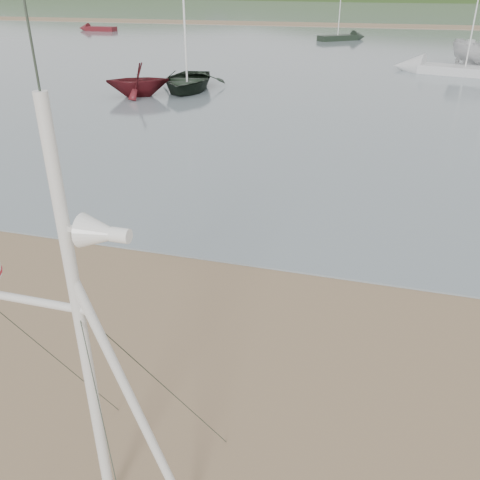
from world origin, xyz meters
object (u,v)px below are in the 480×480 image
(boat_dark, at_px, (185,41))
(sailboat_dark_mid, at_px, (348,37))
(mast_rig, at_px, (87,416))
(sailboat_white_near, at_px, (433,68))
(dinghy_red_far, at_px, (93,28))
(boat_red, at_px, (136,64))

(boat_dark, xyz_separation_m, sailboat_dark_mid, (5.60, 29.05, -2.17))
(mast_rig, bearing_deg, sailboat_white_near, 81.22)
(boat_dark, xyz_separation_m, dinghy_red_far, (-24.32, 32.01, -2.18))
(mast_rig, bearing_deg, dinghy_red_far, 120.50)
(dinghy_red_far, bearing_deg, boat_dark, -52.77)
(sailboat_white_near, bearing_deg, dinghy_red_far, 148.92)
(sailboat_white_near, relative_size, sailboat_dark_mid, 1.37)
(mast_rig, relative_size, sailboat_dark_mid, 1.01)
(boat_dark, relative_size, dinghy_red_far, 0.98)
(boat_dark, distance_m, sailboat_white_near, 16.09)
(mast_rig, relative_size, dinghy_red_far, 1.07)
(boat_dark, bearing_deg, dinghy_red_far, 118.75)
(sailboat_white_near, xyz_separation_m, dinghy_red_far, (-36.94, 22.27, -0.01))
(sailboat_dark_mid, bearing_deg, dinghy_red_far, 174.35)
(mast_rig, xyz_separation_m, boat_red, (-9.44, 20.22, 0.27))
(boat_dark, height_order, sailboat_dark_mid, sailboat_dark_mid)
(boat_red, bearing_deg, sailboat_dark_mid, 141.14)
(sailboat_white_near, bearing_deg, boat_dark, -142.35)
(sailboat_dark_mid, bearing_deg, boat_red, -103.30)
(mast_rig, height_order, boat_dark, mast_rig)
(boat_red, distance_m, sailboat_white_near, 18.66)
(boat_dark, distance_m, boat_red, 2.88)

